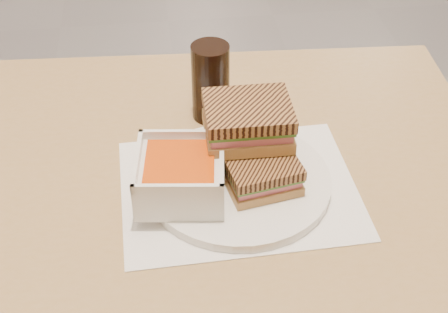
{
  "coord_description": "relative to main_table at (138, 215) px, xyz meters",
  "views": [
    {
      "loc": [
        -0.08,
        -2.73,
        1.43
      ],
      "look_at": [
        0.01,
        -2.0,
        0.82
      ],
      "focal_mm": 51.1,
      "sensor_mm": 36.0,
      "label": 1
    }
  ],
  "objects": [
    {
      "name": "soup_bowl",
      "position": [
        0.07,
        -0.09,
        0.16
      ],
      "size": [
        0.15,
        0.15,
        0.07
      ],
      "color": "white",
      "rests_on": "plate"
    },
    {
      "name": "cola_glass",
      "position": [
        0.14,
        0.12,
        0.18
      ],
      "size": [
        0.07,
        0.07,
        0.14
      ],
      "color": "black",
      "rests_on": "main_table"
    },
    {
      "name": "tray_liner",
      "position": [
        0.17,
        -0.08,
        0.11
      ],
      "size": [
        0.37,
        0.29,
        0.0
      ],
      "color": "white",
      "rests_on": "main_table"
    },
    {
      "name": "panini_upper",
      "position": [
        0.19,
        -0.03,
        0.21
      ],
      "size": [
        0.13,
        0.11,
        0.06
      ],
      "color": "#AE8849",
      "rests_on": "panini_lower"
    },
    {
      "name": "main_table",
      "position": [
        0.0,
        0.0,
        0.0
      ],
      "size": [
        1.24,
        0.77,
        0.75
      ],
      "color": "#A17E52",
      "rests_on": "ground"
    },
    {
      "name": "plate",
      "position": [
        0.17,
        -0.07,
        0.12
      ],
      "size": [
        0.29,
        0.29,
        0.02
      ],
      "color": "white",
      "rests_on": "tray_liner"
    },
    {
      "name": "panini_lower",
      "position": [
        0.2,
        -0.09,
        0.16
      ],
      "size": [
        0.12,
        0.11,
        0.05
      ],
      "color": "#AE8849",
      "rests_on": "plate"
    }
  ]
}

